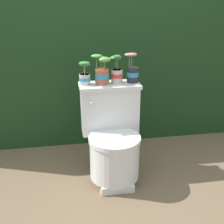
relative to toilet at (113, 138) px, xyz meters
The scene contains 7 objects.
ground_plane 0.37m from the toilet, 115.88° to the right, with size 12.00×12.00×0.00m, color brown.
hedge_backdrop 1.27m from the toilet, 91.84° to the left, with size 3.77×1.04×1.75m.
toilet is the anchor object (origin of this frame).
potted_plant_left 0.56m from the toilet, 141.63° to the left, with size 0.09×0.11×0.20m.
potted_plant_midleft 0.54m from the toilet, 110.58° to the left, with size 0.16×0.12×0.24m.
potted_plant_middle 0.54m from the toilet, 69.54° to the left, with size 0.10×0.11×0.23m.
potted_plant_midright 0.57m from the toilet, 39.63° to the left, with size 0.12×0.10×0.25m.
Camera 1 is at (-0.36, -2.17, 1.50)m, focal length 50.00 mm.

